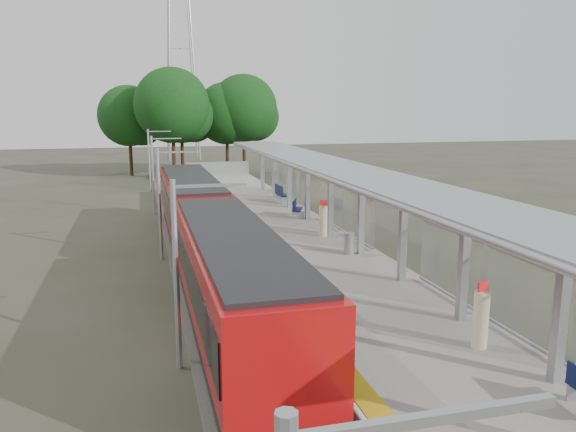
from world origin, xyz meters
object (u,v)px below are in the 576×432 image
object	(u,v)px
bench_far	(281,193)
info_pillar_near	(481,319)
train	(207,232)
litter_bin	(349,244)
bench_mid	(296,208)
info_pillar_far	(323,221)

from	to	relation	value
bench_far	info_pillar_near	world-z (taller)	info_pillar_near
train	litter_bin	size ratio (longest dim) A/B	29.23
info_pillar_near	litter_bin	xyz separation A→B (m)	(0.11, 9.93, -0.32)
bench_far	info_pillar_near	bearing A→B (deg)	-93.15
bench_far	litter_bin	distance (m)	13.90
train	litter_bin	bearing A→B (deg)	-12.11
train	bench_far	size ratio (longest dim) A/B	15.90
info_pillar_near	litter_bin	distance (m)	9.94
train	info_pillar_near	bearing A→B (deg)	-62.28
train	bench_far	distance (m)	14.15
bench_mid	bench_far	world-z (taller)	bench_far
bench_far	info_pillar_near	size ratio (longest dim) A/B	0.95
info_pillar_near	info_pillar_far	xyz separation A→B (m)	(0.11, 13.53, -0.01)
train	bench_mid	world-z (taller)	train
info_pillar_near	train	bearing A→B (deg)	99.26
info_pillar_far	litter_bin	bearing A→B (deg)	-67.31
bench_far	info_pillar_far	distance (m)	10.30
train	litter_bin	world-z (taller)	train
bench_far	litter_bin	size ratio (longest dim) A/B	1.84
info_pillar_near	info_pillar_far	size ratio (longest dim) A/B	1.01
train	info_pillar_near	distance (m)	12.68
bench_mid	bench_far	xyz separation A→B (m)	(0.36, 5.19, 0.08)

